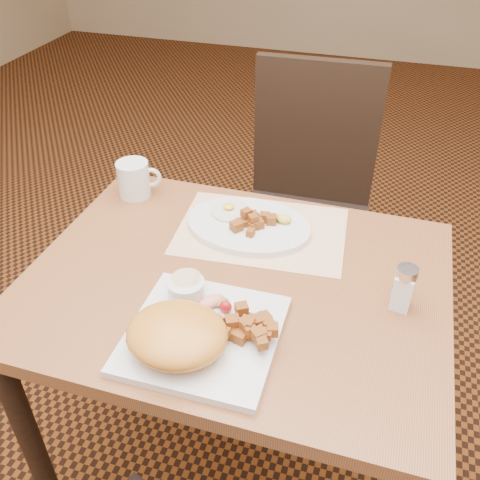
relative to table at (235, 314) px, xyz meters
name	(u,v)px	position (x,y,z in m)	size (l,w,h in m)	color
ground	(236,468)	(0.00, 0.00, -0.64)	(8.00, 8.00, 0.00)	black
table	(235,314)	(0.00, 0.00, 0.00)	(0.90, 0.70, 0.75)	brown
chair_far	(306,196)	(0.03, 0.72, -0.10)	(0.43, 0.44, 0.97)	black
placemat	(261,231)	(0.01, 0.18, 0.11)	(0.40, 0.28, 0.00)	white
plate_square	(203,335)	(0.00, -0.18, 0.12)	(0.28, 0.28, 0.02)	silver
plate_oval	(248,225)	(-0.02, 0.18, 0.12)	(0.30, 0.23, 0.02)	silver
hollandaise_mound	(176,335)	(-0.04, -0.23, 0.16)	(0.19, 0.17, 0.07)	orange
ramekin	(186,288)	(-0.07, -0.10, 0.15)	(0.07, 0.08, 0.04)	silver
garnish_sq	(216,303)	(0.00, -0.11, 0.14)	(0.08, 0.07, 0.03)	#387223
fried_egg	(231,210)	(-0.08, 0.22, 0.13)	(0.10, 0.10, 0.02)	white
garnish_ov	(283,219)	(0.06, 0.21, 0.14)	(0.05, 0.04, 0.02)	#387223
salt_shaker	(404,288)	(0.35, 0.01, 0.16)	(0.05, 0.05, 0.10)	white
coffee_mug	(135,179)	(-0.36, 0.25, 0.16)	(0.11, 0.08, 0.10)	silver
home_fries_sq	(250,327)	(0.08, -0.16, 0.14)	(0.13, 0.11, 0.04)	#954E18
home_fries_ov	(254,221)	(-0.01, 0.18, 0.14)	(0.10, 0.10, 0.04)	#954E18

